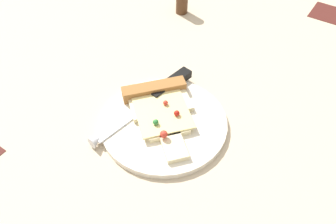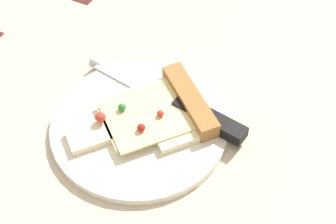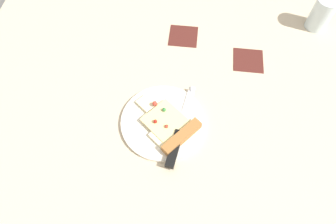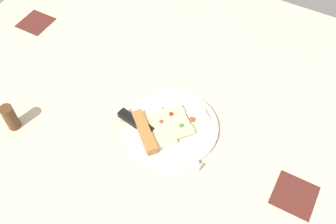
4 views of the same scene
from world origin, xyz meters
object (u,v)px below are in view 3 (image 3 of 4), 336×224
at_px(plate, 163,122).
at_px(knife, 179,132).
at_px(pizza_slice, 170,126).
at_px(drinking_glass, 321,14).

xyz_separation_m(plate, knife, (-0.03, -0.05, 0.01)).
distance_m(pizza_slice, knife, 0.03).
bearing_deg(pizza_slice, drinking_glass, -4.87).
bearing_deg(plate, knife, -125.09).
bearing_deg(knife, pizza_slice, 158.53).
height_order(plate, knife, knife).
relative_size(plate, knife, 0.93).
xyz_separation_m(pizza_slice, knife, (-0.02, -0.03, -0.00)).
relative_size(pizza_slice, drinking_glass, 1.76).
distance_m(plate, knife, 0.06).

